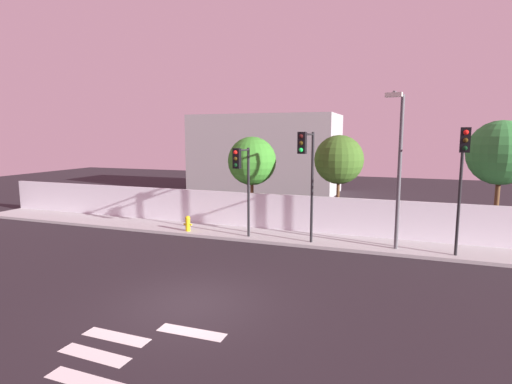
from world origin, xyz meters
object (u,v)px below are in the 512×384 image
Objects in this scene: traffic_light_left at (463,165)px; roadside_tree_midright at (501,153)px; traffic_light_center at (307,164)px; street_lamp_curbside at (399,159)px; fire_hydrant at (188,223)px; roadside_tree_leftmost at (252,161)px; traffic_light_right at (242,173)px; roadside_tree_midleft at (339,160)px.

roadside_tree_midright is at bearing 62.14° from traffic_light_left.
traffic_light_left is at bearing -0.67° from traffic_light_center.
street_lamp_curbside is (3.68, 0.55, 0.23)m from traffic_light_center.
fire_hydrant is 4.81m from roadside_tree_leftmost.
traffic_light_center is 3.06m from traffic_light_right.
fire_hydrant is at bearing 174.75° from traffic_light_center.
fire_hydrant is at bearing -128.05° from roadside_tree_leftmost.
traffic_light_right is 4.17m from fire_hydrant.
street_lamp_curbside is at bearing 8.56° from traffic_light_center.
traffic_light_right reaches higher than fire_hydrant.
roadside_tree_midleft is (7.00, 2.98, 3.14)m from fire_hydrant.
traffic_light_left is 1.04× the size of roadside_tree_leftmost.
traffic_light_right is 11.48m from roadside_tree_midright.
traffic_light_right is 0.66× the size of street_lamp_curbside.
traffic_light_right is at bearing 178.94° from traffic_light_center.
traffic_light_left is 6.49× the size of fire_hydrant.
roadside_tree_midright is at bearing 17.78° from traffic_light_right.
street_lamp_curbside is at bearing -144.45° from roadside_tree_midright.
roadside_tree_leftmost is at bearing 51.95° from fire_hydrant.
roadside_tree_leftmost is (-0.83, 3.49, 0.30)m from traffic_light_right.
fire_hydrant is 8.23m from roadside_tree_midleft.
roadside_tree_leftmost is at bearing 180.00° from roadside_tree_midright.
traffic_light_left is 1.02× the size of roadside_tree_midleft.
roadside_tree_midleft is at bearing 23.07° from fire_hydrant.
traffic_light_center is 3.64m from roadside_tree_midleft.
traffic_light_center reaches higher than roadside_tree_leftmost.
traffic_light_left reaches higher than traffic_light_right.
street_lamp_curbside is at bearing -0.08° from fire_hydrant.
street_lamp_curbside is at bearing 4.25° from traffic_light_right.
roadside_tree_midright reaches higher than traffic_light_right.
traffic_light_center reaches higher than roadside_tree_midleft.
fire_hydrant is at bearing -168.03° from roadside_tree_midright.
roadside_tree_midleft is (-5.15, 3.62, -0.12)m from traffic_light_left.
roadside_tree_midleft is 7.07m from roadside_tree_midright.
traffic_light_right is 6.76m from street_lamp_curbside.
traffic_light_left reaches higher than fire_hydrant.
traffic_light_center is at bearing -1.06° from traffic_light_right.
traffic_light_center is 0.88× the size of roadside_tree_midright.
traffic_light_left is 12.59m from fire_hydrant.
traffic_light_center is at bearing -155.73° from roadside_tree_midright.
fire_hydrant is 0.16× the size of roadside_tree_leftmost.
traffic_light_right is 3.60m from roadside_tree_leftmost.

